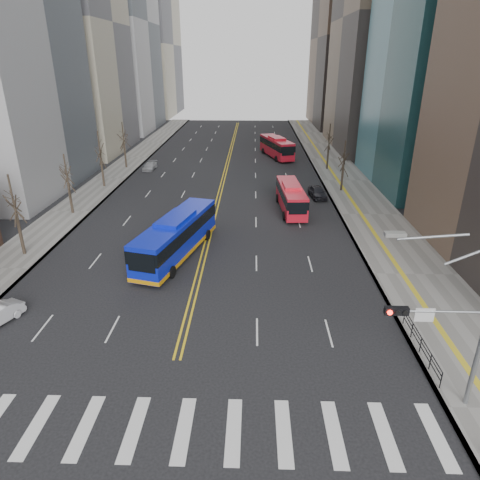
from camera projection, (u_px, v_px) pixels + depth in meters
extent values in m
plane|color=black|center=(159.00, 429.00, 20.28)|extent=(220.00, 220.00, 0.00)
cube|color=slate|center=(345.00, 181.00, 61.14)|extent=(7.00, 130.00, 0.15)
cube|color=slate|center=(110.00, 179.00, 62.11)|extent=(5.00, 130.00, 0.15)
cube|color=silver|center=(36.00, 426.00, 20.44)|extent=(0.70, 4.00, 0.01)
cube|color=silver|center=(85.00, 427.00, 20.37)|extent=(0.70, 4.00, 0.01)
cube|color=silver|center=(134.00, 428.00, 20.31)|extent=(0.70, 4.00, 0.01)
cube|color=silver|center=(184.00, 429.00, 20.24)|extent=(0.70, 4.00, 0.01)
cube|color=silver|center=(234.00, 431.00, 20.17)|extent=(0.70, 4.00, 0.01)
cube|color=silver|center=(284.00, 432.00, 20.10)|extent=(0.70, 4.00, 0.01)
cube|color=silver|center=(334.00, 433.00, 20.04)|extent=(0.70, 4.00, 0.01)
cube|color=silver|center=(385.00, 434.00, 19.97)|extent=(0.70, 4.00, 0.01)
cube|color=silver|center=(436.00, 436.00, 19.90)|extent=(0.70, 4.00, 0.01)
cube|color=gold|center=(226.00, 164.00, 70.87)|extent=(0.15, 100.00, 0.01)
cube|color=gold|center=(228.00, 164.00, 70.86)|extent=(0.15, 100.00, 0.01)
cube|color=#A19882|center=(49.00, 22.00, 73.26)|extent=(22.00, 22.00, 44.00)
cube|color=#9B9B9D|center=(104.00, 21.00, 97.28)|extent=(20.00, 26.00, 48.00)
cube|color=#796654|center=(400.00, 17.00, 75.73)|extent=(20.00, 26.00, 46.00)
cube|color=#A19882|center=(144.00, 45.00, 128.25)|extent=(18.00, 30.00, 40.00)
cube|color=brown|center=(354.00, 38.00, 105.97)|extent=(18.00, 30.00, 42.00)
cylinder|color=gray|center=(439.00, 311.00, 19.59)|extent=(4.50, 0.12, 0.12)
cube|color=black|center=(397.00, 311.00, 19.65)|extent=(1.10, 0.28, 0.38)
cylinder|color=#FF190C|center=(390.00, 313.00, 19.51)|extent=(0.24, 0.08, 0.24)
cylinder|color=black|center=(398.00, 313.00, 19.50)|extent=(0.24, 0.08, 0.24)
cylinder|color=black|center=(405.00, 313.00, 19.49)|extent=(0.24, 0.08, 0.24)
cube|color=silver|center=(424.00, 315.00, 19.69)|extent=(0.90, 0.06, 0.70)
cube|color=#999993|center=(395.00, 234.00, 18.18)|extent=(0.90, 0.35, 0.18)
cube|color=black|center=(422.00, 338.00, 24.94)|extent=(0.04, 6.00, 0.04)
cylinder|color=black|center=(441.00, 381.00, 22.37)|extent=(0.06, 0.06, 1.00)
cylinder|color=black|center=(430.00, 362.00, 23.75)|extent=(0.06, 0.06, 1.00)
cylinder|color=black|center=(421.00, 345.00, 25.13)|extent=(0.06, 0.06, 1.00)
cylinder|color=black|center=(412.00, 330.00, 26.51)|extent=(0.06, 0.06, 1.00)
cylinder|color=black|center=(404.00, 317.00, 27.89)|extent=(0.06, 0.06, 1.00)
cylinder|color=#2D211B|center=(21.00, 235.00, 37.45)|extent=(0.28, 0.28, 3.90)
cylinder|color=#2D211B|center=(71.00, 199.00, 47.62)|extent=(0.28, 0.28, 3.60)
cylinder|color=#2D211B|center=(103.00, 173.00, 57.66)|extent=(0.28, 0.28, 4.00)
cylinder|color=#2D211B|center=(125.00, 156.00, 67.82)|extent=(0.28, 0.28, 3.80)
cylinder|color=#2D211B|center=(342.00, 178.00, 55.93)|extent=(0.28, 0.28, 3.50)
cylinder|color=#2D211B|center=(328.00, 158.00, 66.92)|extent=(0.28, 0.28, 3.75)
cube|color=#0C1DC1|center=(177.00, 236.00, 37.46)|extent=(5.75, 12.91, 3.02)
cube|color=black|center=(176.00, 230.00, 37.23)|extent=(5.81, 12.94, 1.08)
cube|color=#0C1DC1|center=(176.00, 219.00, 36.82)|extent=(3.16, 4.82, 0.40)
cube|color=orange|center=(178.00, 250.00, 37.97)|extent=(5.81, 12.94, 0.35)
cylinder|color=black|center=(142.00, 268.00, 34.76)|extent=(0.54, 1.04, 1.00)
cylinder|color=black|center=(172.00, 272.00, 34.07)|extent=(0.54, 1.04, 1.00)
cylinder|color=black|center=(182.00, 232.00, 41.91)|extent=(0.54, 1.04, 1.00)
cylinder|color=black|center=(207.00, 235.00, 41.22)|extent=(0.54, 1.04, 1.00)
cube|color=red|center=(291.00, 197.00, 48.76)|extent=(2.90, 10.01, 2.53)
cube|color=black|center=(291.00, 193.00, 48.55)|extent=(2.96, 10.04, 0.92)
cube|color=red|center=(292.00, 186.00, 48.22)|extent=(2.02, 3.57, 0.40)
cylinder|color=black|center=(284.00, 216.00, 46.25)|extent=(0.37, 1.02, 1.00)
cylinder|color=black|center=(305.00, 216.00, 46.32)|extent=(0.37, 1.02, 1.00)
cylinder|color=black|center=(278.00, 198.00, 52.06)|extent=(0.37, 1.02, 1.00)
cylinder|color=black|center=(296.00, 198.00, 52.14)|extent=(0.37, 1.02, 1.00)
cube|color=red|center=(277.00, 147.00, 75.44)|extent=(5.69, 11.47, 2.91)
cube|color=black|center=(277.00, 144.00, 75.22)|extent=(5.76, 11.51, 1.04)
cube|color=red|center=(277.00, 138.00, 74.83)|extent=(3.09, 4.35, 0.40)
cylinder|color=black|center=(276.00, 159.00, 72.45)|extent=(0.58, 1.04, 1.00)
cylinder|color=black|center=(290.00, 158.00, 73.07)|extent=(0.58, 1.04, 1.00)
cylinder|color=black|center=(263.00, 151.00, 78.83)|extent=(0.58, 1.04, 1.00)
cylinder|color=black|center=(276.00, 150.00, 79.44)|extent=(0.58, 1.04, 1.00)
imported|color=black|center=(317.00, 192.00, 53.70)|extent=(2.21, 4.46, 1.46)
imported|color=#A4A5A9|center=(150.00, 166.00, 67.25)|extent=(1.87, 4.11, 1.17)
imported|color=black|center=(284.00, 147.00, 82.14)|extent=(3.16, 4.78, 1.22)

